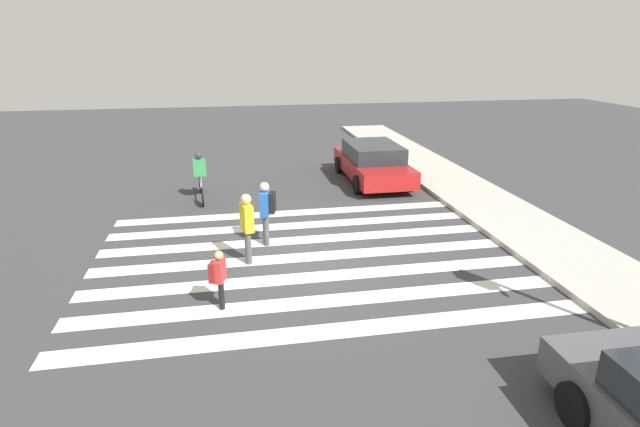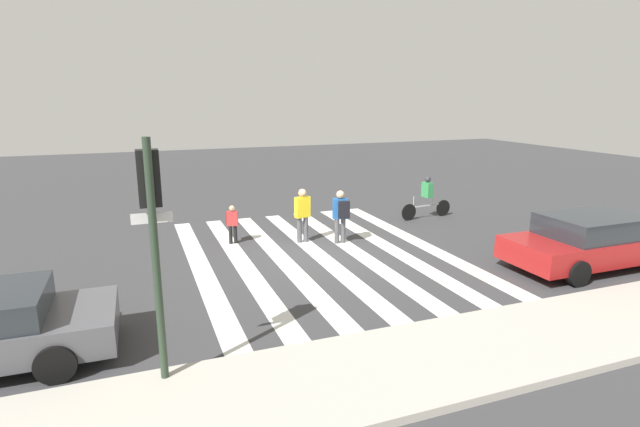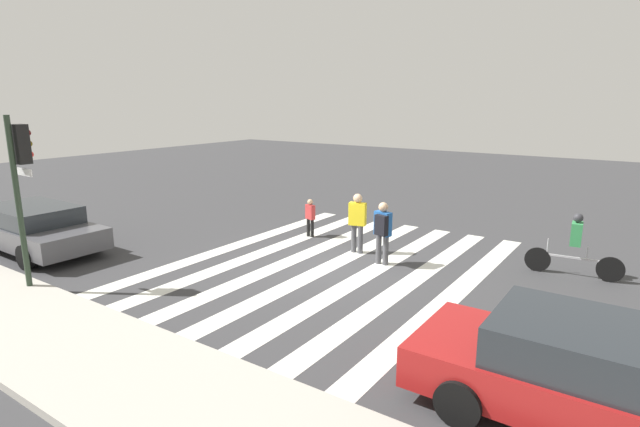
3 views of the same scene
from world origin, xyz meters
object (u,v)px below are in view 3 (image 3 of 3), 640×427
at_px(pedestrian_adult_yellow_jacket, 357,220).
at_px(cyclist_mid_street, 575,242).
at_px(car_parked_silver_sedan, 33,227).
at_px(pedestrian_adult_blue_shirt, 382,229).
at_px(pedestrian_adult_tall_backpack, 310,215).
at_px(car_parked_dark_suv, 597,377).
at_px(traffic_light, 21,170).

xyz_separation_m(pedestrian_adult_yellow_jacket, cyclist_mid_street, (-5.28, -1.29, -0.09)).
bearing_deg(car_parked_silver_sedan, pedestrian_adult_blue_shirt, -152.12).
height_order(pedestrian_adult_tall_backpack, car_parked_dark_suv, car_parked_dark_suv).
height_order(pedestrian_adult_tall_backpack, cyclist_mid_street, cyclist_mid_street).
bearing_deg(cyclist_mid_street, car_parked_silver_sedan, 20.44).
bearing_deg(pedestrian_adult_blue_shirt, pedestrian_adult_tall_backpack, 174.51).
bearing_deg(car_parked_dark_suv, pedestrian_adult_blue_shirt, -39.01).
bearing_deg(pedestrian_adult_yellow_jacket, car_parked_dark_suv, -51.34).
bearing_deg(pedestrian_adult_blue_shirt, traffic_light, -117.98).
bearing_deg(car_parked_dark_suv, pedestrian_adult_tall_backpack, -33.08).
bearing_deg(pedestrian_adult_yellow_jacket, cyclist_mid_street, -0.30).
height_order(traffic_light, pedestrian_adult_tall_backpack, traffic_light).
relative_size(car_parked_dark_suv, car_parked_silver_sedan, 0.98).
relative_size(pedestrian_adult_blue_shirt, pedestrian_adult_yellow_jacket, 0.98).
xyz_separation_m(traffic_light, car_parked_dark_suv, (-10.96, -1.64, -2.00)).
height_order(pedestrian_adult_yellow_jacket, car_parked_silver_sedan, pedestrian_adult_yellow_jacket).
relative_size(cyclist_mid_street, car_parked_silver_sedan, 0.46).
bearing_deg(car_parked_dark_suv, traffic_light, 8.55).
xyz_separation_m(pedestrian_adult_blue_shirt, pedestrian_adult_yellow_jacket, (1.05, -0.54, -0.02)).
bearing_deg(car_parked_dark_suv, cyclist_mid_street, -79.70).
xyz_separation_m(traffic_light, car_parked_silver_sedan, (3.06, -1.51, -2.04)).
relative_size(traffic_light, cyclist_mid_street, 1.78).
distance_m(traffic_light, car_parked_silver_sedan, 3.98).
distance_m(pedestrian_adult_yellow_jacket, cyclist_mid_street, 5.44).
xyz_separation_m(traffic_light, pedestrian_adult_tall_backpack, (-2.51, -7.15, -2.02)).
xyz_separation_m(pedestrian_adult_yellow_jacket, car_parked_dark_suv, (-6.40, 4.87, -0.22)).
height_order(traffic_light, cyclist_mid_street, traffic_light).
bearing_deg(car_parked_silver_sedan, pedestrian_adult_yellow_jacket, -146.09).
distance_m(traffic_light, car_parked_dark_suv, 11.26).
relative_size(pedestrian_adult_blue_shirt, cyclist_mid_street, 0.75).
relative_size(pedestrian_adult_blue_shirt, car_parked_dark_suv, 0.35).
bearing_deg(pedestrian_adult_yellow_jacket, pedestrian_adult_blue_shirt, -41.05).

